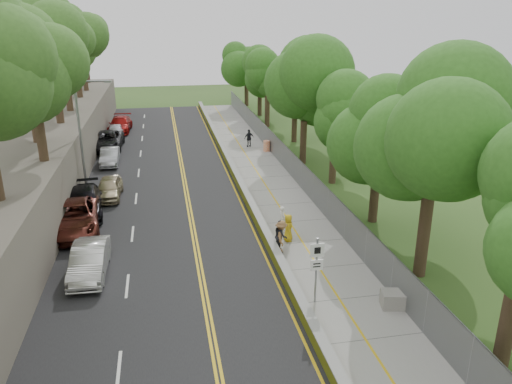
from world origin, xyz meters
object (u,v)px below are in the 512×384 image
Objects in this scene: signpost at (317,264)px; concrete_block at (394,299)px; streetlight at (83,129)px; car_1 at (89,261)px; painter_0 at (288,228)px; person_far at (249,138)px; construction_barrel at (267,146)px; car_2 at (74,217)px.

signpost is 2.90× the size of concrete_block.
streetlight is at bearing 124.08° from signpost.
car_1 reaches higher than concrete_block.
person_far is (1.55, 21.17, 0.06)m from painter_0.
construction_barrel is at bearing 30.24° from streetlight.
signpost is 11.07m from car_1.
streetlight is 1.32× the size of car_2.
concrete_block is 0.68× the size of painter_0.
signpost is 3.74m from concrete_block.
person_far is at bearing 92.60° from concrete_block.
concrete_block is at bearing 78.62° from person_far.
signpost reaches higher than concrete_block.
streetlight is at bearing 60.55° from painter_0.
painter_0 reaches higher than car_1.
painter_0 is at bearing -98.43° from construction_barrel.
painter_0 is (0.40, 6.40, -1.13)m from signpost.
signpost reaches higher than car_2.
construction_barrel is 0.64× the size of painter_0.
streetlight is at bearing -149.76° from construction_barrel.
construction_barrel is 0.59× the size of person_far.
person_far is (12.00, 23.09, 0.11)m from car_1.
concrete_block is 14.39m from car_1.
car_2 is at bearing 38.20° from person_far.
streetlight is 2.58× the size of signpost.
streetlight is 4.74× the size of person_far.
streetlight reaches higher than signpost.
car_2 is at bearing -90.30° from streetlight.
person_far is at bearing 47.50° from car_2.
car_1 is at bearing -83.34° from streetlight.
car_1 is 10.62m from painter_0.
signpost is (11.51, -17.02, -2.68)m from streetlight.
streetlight is 7.80m from car_2.
person_far is at bearing 85.95° from signpost.
signpost is at bearing -171.32° from painter_0.
painter_0 is 0.93× the size of person_far.
car_2 is 3.58× the size of person_far.
car_1 is at bearing 157.64° from concrete_block.
signpost is at bearing -46.09° from car_2.
car_2 is at bearing 142.96° from concrete_block.
car_1 reaches higher than construction_barrel.
person_far is at bearing 38.10° from streetlight.
signpost is 0.68× the size of car_1.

